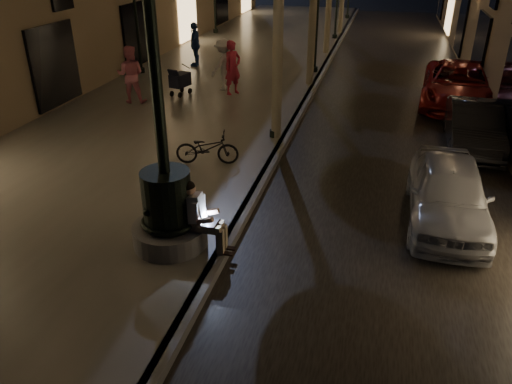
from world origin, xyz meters
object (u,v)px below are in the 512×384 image
(seated_man_laptop, at_px, (200,214))
(lamp_curb_a, at_px, (276,28))
(stroller, at_px, (180,80))
(car_front, at_px, (448,193))
(car_second, at_px, (474,126))
(pedestrian_red, at_px, (233,68))
(pedestrian_blue, at_px, (195,44))
(fountain_lamppost, at_px, (167,196))
(car_third, at_px, (459,85))
(bicycle, at_px, (207,148))
(pedestrian_pink, at_px, (131,74))
(pedestrian_white, at_px, (224,65))

(seated_man_laptop, relative_size, lamp_curb_a, 0.28)
(stroller, distance_m, car_front, 10.98)
(car_second, height_order, pedestrian_red, pedestrian_red)
(car_second, bearing_deg, pedestrian_blue, 149.94)
(lamp_curb_a, height_order, pedestrian_blue, lamp_curb_a)
(stroller, distance_m, car_second, 9.98)
(fountain_lamppost, xyz_separation_m, car_third, (6.20, 11.17, -0.49))
(fountain_lamppost, height_order, lamp_curb_a, fountain_lamppost)
(car_second, bearing_deg, lamp_curb_a, -167.55)
(bicycle, bearing_deg, car_third, -54.16)
(bicycle, bearing_deg, pedestrian_red, -1.36)
(pedestrian_pink, bearing_deg, car_second, 161.23)
(pedestrian_pink, relative_size, pedestrian_blue, 1.03)
(lamp_curb_a, height_order, car_third, lamp_curb_a)
(fountain_lamppost, height_order, car_front, fountain_lamppost)
(pedestrian_pink, xyz_separation_m, pedestrian_white, (2.61, 2.34, -0.03))
(car_front, bearing_deg, car_third, 83.68)
(car_second, relative_size, pedestrian_pink, 1.99)
(pedestrian_red, relative_size, pedestrian_blue, 1.02)
(stroller, distance_m, bicycle, 6.31)
(car_third, distance_m, pedestrian_blue, 11.09)
(pedestrian_red, distance_m, pedestrian_blue, 4.77)
(pedestrian_red, relative_size, bicycle, 1.20)
(car_third, xyz_separation_m, pedestrian_blue, (-10.78, 2.57, 0.41))
(lamp_curb_a, distance_m, pedestrian_pink, 6.25)
(stroller, bearing_deg, pedestrian_pink, -122.64)
(car_second, distance_m, pedestrian_pink, 11.08)
(pedestrian_red, bearing_deg, seated_man_laptop, -131.85)
(fountain_lamppost, relative_size, bicycle, 3.26)
(car_front, height_order, pedestrian_white, pedestrian_white)
(car_front, distance_m, pedestrian_white, 10.79)
(stroller, xyz_separation_m, car_front, (8.67, -6.74, -0.09))
(car_third, distance_m, bicycle, 10.06)
(stroller, bearing_deg, car_second, 1.66)
(seated_man_laptop, distance_m, lamp_curb_a, 6.43)
(seated_man_laptop, bearing_deg, pedestrian_blue, 110.70)
(car_third, bearing_deg, seated_man_laptop, -111.41)
(seated_man_laptop, height_order, car_third, seated_man_laptop)
(car_front, height_order, bicycle, car_front)
(car_front, bearing_deg, seated_man_laptop, -150.18)
(car_third, bearing_deg, pedestrian_red, -165.90)
(pedestrian_red, bearing_deg, car_third, -46.13)
(pedestrian_pink, bearing_deg, fountain_lamppost, 107.47)
(car_front, distance_m, car_second, 4.62)
(lamp_curb_a, xyz_separation_m, bicycle, (-1.25, -2.29, -2.62))
(pedestrian_red, relative_size, pedestrian_pink, 0.99)
(fountain_lamppost, relative_size, car_front, 1.33)
(fountain_lamppost, height_order, pedestrian_blue, fountain_lamppost)
(car_second, bearing_deg, car_third, 91.83)
(fountain_lamppost, xyz_separation_m, car_second, (6.20, 7.03, -0.58))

